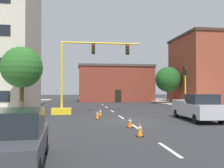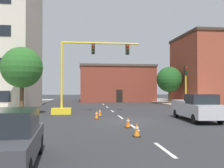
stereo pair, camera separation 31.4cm
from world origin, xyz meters
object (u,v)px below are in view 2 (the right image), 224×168
Objects in this scene: traffic_signal_gantry at (73,91)px; traffic_light_pole_right at (186,78)px; traffic_cone_roadside_a at (128,122)px; traffic_cone_roadside_d at (97,115)px; tree_left_near at (22,68)px; traffic_cone_roadside_c at (100,112)px; traffic_cone_roadside_b at (137,130)px; tree_right_far at (169,79)px; sedan_dark_gray_near_left at (6,138)px; pickup_truck_silver at (196,108)px.

traffic_light_pole_right is (11.92, 1.65, 1.33)m from traffic_signal_gantry.
traffic_cone_roadside_d is (-1.66, 4.55, 0.00)m from traffic_cone_roadside_a.
traffic_signal_gantry is at bearing 9.96° from tree_left_near.
traffic_signal_gantry is 12.11m from traffic_light_pole_right.
tree_left_near is (-4.44, -0.78, 2.06)m from traffic_signal_gantry.
traffic_signal_gantry reaches higher than traffic_cone_roadside_d.
traffic_cone_roadside_c reaches higher than traffic_cone_roadside_d.
traffic_cone_roadside_d is (-1.57, 7.35, -0.01)m from traffic_cone_roadside_b.
tree_right_far is 8.70× the size of traffic_cone_roadside_a.
traffic_signal_gantry reaches higher than traffic_cone_roadside_a.
traffic_cone_roadside_b is (-8.34, -13.07, -3.19)m from traffic_light_pole_right.
tree_right_far is 27.02m from traffic_cone_roadside_b.
sedan_dark_gray_near_left reaches higher than traffic_cone_roadside_d.
traffic_cone_roadside_b is at bearing -77.97° from traffic_cone_roadside_d.
traffic_cone_roadside_d is at bearing 73.54° from sedan_dark_gray_near_left.
traffic_light_pole_right is 0.79× the size of tree_left_near.
traffic_light_pole_right is 11.88m from traffic_cone_roadside_d.
traffic_signal_gantry is at bearing 113.12° from traffic_cone_roadside_a.
traffic_light_pole_right reaches higher than traffic_cone_roadside_c.
pickup_truck_silver is at bearing -28.54° from traffic_cone_roadside_c.
sedan_dark_gray_near_left reaches higher than traffic_cone_roadside_c.
traffic_cone_roadside_a is 4.84m from traffic_cone_roadside_d.
traffic_signal_gantry is 12.11m from traffic_cone_roadside_b.
traffic_cone_roadside_a is (-10.63, -21.75, -3.48)m from tree_right_far.
traffic_signal_gantry is 4.91m from traffic_cone_roadside_d.
tree_right_far reaches higher than traffic_light_pole_right.
traffic_signal_gantry is 12.21× the size of traffic_cone_roadside_c.
tree_left_near is 15.50m from sedan_dark_gray_near_left.
traffic_cone_roadside_a is at bearing 88.18° from traffic_cone_roadside_b.
traffic_cone_roadside_a is at bearing -128.78° from traffic_light_pole_right.
pickup_truck_silver is (9.35, -6.00, -1.22)m from traffic_signal_gantry.
tree_right_far is at bearing 63.94° from traffic_cone_roadside_a.
traffic_signal_gantry is 1.36× the size of tree_left_near.
pickup_truck_silver is 7.61m from traffic_cone_roadside_d.
traffic_cone_roadside_d is (6.46, -3.28, -3.93)m from tree_left_near.
tree_right_far reaches higher than pickup_truck_silver.
traffic_cone_roadside_c is (-1.17, 9.19, -0.01)m from traffic_cone_roadside_b.
traffic_cone_roadside_b is at bearing -136.76° from pickup_truck_silver.
traffic_cone_roadside_b reaches higher than traffic_cone_roadside_c.
pickup_truck_silver reaches higher than traffic_cone_roadside_a.
traffic_cone_roadside_d is at bearing 102.03° from traffic_cone_roadside_b.
pickup_truck_silver is 1.19× the size of sedan_dark_gray_near_left.
pickup_truck_silver is at bearing -108.59° from traffic_light_pole_right.
traffic_cone_roadside_b is (3.59, -11.42, -1.86)m from traffic_signal_gantry.
sedan_dark_gray_near_left is at bearing -78.36° from tree_left_near.
tree_right_far is 1.25× the size of sedan_dark_gray_near_left.
traffic_cone_roadside_c is 1.02× the size of traffic_cone_roadside_d.
traffic_signal_gantry is at bearing 84.92° from sedan_dark_gray_near_left.
traffic_cone_roadside_b is at bearing -91.82° from traffic_cone_roadside_a.
pickup_truck_silver is 8.08× the size of traffic_cone_roadside_c.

